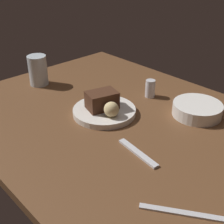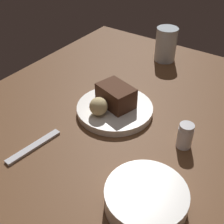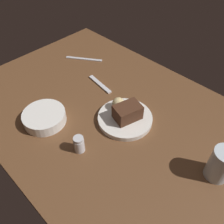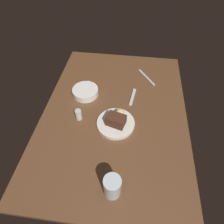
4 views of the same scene
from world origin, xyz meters
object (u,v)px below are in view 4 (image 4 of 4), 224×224
(dessert_plate, at_px, (116,123))
(butter_knife, at_px, (146,77))
(water_glass, at_px, (112,187))
(bread_roll, at_px, (120,113))
(chocolate_cake_slice, at_px, (116,120))
(dessert_spoon, at_px, (133,97))
(salt_shaker, at_px, (79,115))
(side_bowl, at_px, (85,92))

(dessert_plate, relative_size, butter_knife, 1.11)
(water_glass, bearing_deg, bread_roll, -178.36)
(dessert_plate, distance_m, butter_knife, 0.47)
(chocolate_cake_slice, distance_m, dessert_spoon, 0.25)
(salt_shaker, distance_m, water_glass, 0.45)
(bread_roll, xyz_separation_m, dessert_spoon, (-0.18, 0.07, -0.04))
(side_bowl, distance_m, butter_knife, 0.45)
(chocolate_cake_slice, relative_size, salt_shaker, 1.51)
(dessert_plate, distance_m, dessert_spoon, 0.24)
(side_bowl, xyz_separation_m, butter_knife, (-0.22, 0.39, -0.02))
(dessert_spoon, bearing_deg, dessert_plate, 167.91)
(dessert_plate, height_order, dessert_spoon, dessert_plate)
(dessert_spoon, bearing_deg, chocolate_cake_slice, 169.09)
(side_bowl, height_order, dessert_spoon, side_bowl)
(butter_knife, bearing_deg, dessert_spoon, -56.24)
(dessert_plate, height_order, bread_roll, bread_roll)
(dessert_plate, distance_m, chocolate_cake_slice, 0.04)
(butter_knife, bearing_deg, bread_roll, -55.52)
(chocolate_cake_slice, xyz_separation_m, butter_knife, (-0.45, 0.16, -0.05))
(salt_shaker, bearing_deg, dessert_spoon, 125.59)
(butter_knife, bearing_deg, chocolate_cake_slice, -54.44)
(salt_shaker, distance_m, butter_knife, 0.57)
(dessert_plate, bearing_deg, butter_knife, 159.23)
(chocolate_cake_slice, xyz_separation_m, dessert_spoon, (-0.24, 0.08, -0.05))
(water_glass, bearing_deg, side_bowl, -156.88)
(bread_roll, height_order, water_glass, water_glass)
(salt_shaker, relative_size, side_bowl, 0.40)
(bread_roll, distance_m, butter_knife, 0.42)
(bread_roll, relative_size, water_glass, 0.41)
(salt_shaker, bearing_deg, side_bowl, -178.09)
(bread_roll, relative_size, butter_knife, 0.26)
(dessert_plate, height_order, butter_knife, dessert_plate)
(dessert_plate, relative_size, bread_roll, 4.31)
(salt_shaker, height_order, dessert_spoon, salt_shaker)
(water_glass, height_order, dessert_spoon, water_glass)
(salt_shaker, height_order, water_glass, water_glass)
(chocolate_cake_slice, height_order, butter_knife, chocolate_cake_slice)
(water_glass, bearing_deg, salt_shaker, -147.67)
(water_glass, relative_size, side_bowl, 0.73)
(water_glass, bearing_deg, butter_knife, 170.27)
(chocolate_cake_slice, relative_size, bread_roll, 2.01)
(water_glass, xyz_separation_m, side_bowl, (-0.58, -0.25, -0.04))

